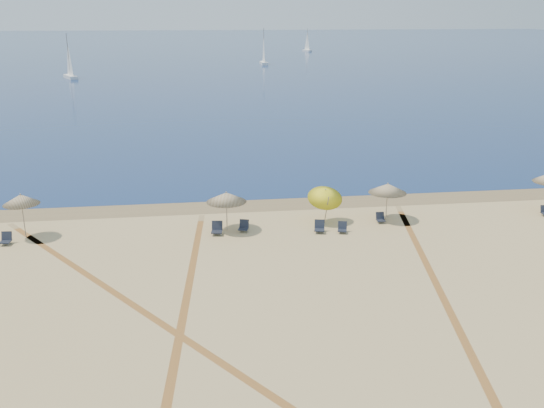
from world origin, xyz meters
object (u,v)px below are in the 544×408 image
Objects in this scene: chair_4 at (244,226)px; umbrella_1 at (21,199)px; umbrella_2 at (226,197)px; chair_6 at (342,228)px; chair_7 at (380,218)px; chair_3 at (217,229)px; chair_5 at (319,227)px; sailboat_1 at (69,65)px; umbrella_3 at (325,195)px; sailboat_0 at (264,54)px; sailboat_2 at (307,44)px; chair_2 at (6,239)px; umbrella_4 at (388,188)px.

umbrella_1 is at bearing -166.56° from chair_4.
umbrella_1 is 1.10× the size of umbrella_2.
chair_6 is 3.00m from chair_7.
chair_6 is at bearing 2.66° from chair_3.
umbrella_2 is 3.10× the size of chair_4.
chair_7 is at bearing 0.77° from umbrella_2.
chair_5 is (16.41, -1.32, -1.92)m from umbrella_1.
chair_7 is at bearing -92.75° from sailboat_1.
chair_3 is at bearing -4.73° from umbrella_1.
chair_7 is (3.33, -0.30, -1.51)m from umbrella_3.
umbrella_1 reaches higher than chair_6.
sailboat_0 reaches higher than sailboat_2.
sailboat_0 is (9.16, 114.30, 2.28)m from chair_6.
chair_7 is at bearing 18.97° from chair_4.
sailboat_0 is at bearing 80.19° from chair_2.
sailboat_1 is (-29.70, 87.22, 2.21)m from chair_5.
sailboat_2 reaches higher than chair_7.
chair_4 is at bearing -115.76° from sailboat_2.
sailboat_1 is at bearing 98.79° from umbrella_1.
chair_6 is at bearing -68.22° from umbrella_3.
sailboat_2 is (28.91, 162.18, 1.89)m from chair_6.
umbrella_4 is (9.64, 0.52, 0.00)m from umbrella_2.
chair_4 is at bearing -16.51° from umbrella_2.
chair_6 is 1.18× the size of chair_7.
umbrella_2 is 0.93× the size of umbrella_3.
chair_3 is at bearing -173.77° from chair_7.
chair_5 is at bearing -174.36° from chair_6.
chair_2 is (-0.79, -0.89, -1.93)m from umbrella_1.
umbrella_4 is at bearing 1.55° from umbrella_3.
chair_5 reaches higher than chair_4.
chair_4 reaches higher than chair_6.
chair_4 is at bearing -171.88° from umbrella_3.
chair_6 is at bearing -113.80° from sailboat_2.
chair_6 is at bearing 6.37° from chair_4.
chair_3 is 0.09× the size of sailboat_1.
chair_3 is at bearing -152.99° from chair_4.
umbrella_3 reaches higher than chair_4.
umbrella_2 is 0.33× the size of sailboat_2.
umbrella_3 is 113.07m from sailboat_0.
chair_3 is at bearing -169.95° from chair_6.
chair_4 is at bearing -174.41° from chair_6.
chair_4 is 114.31m from sailboat_0.
chair_7 is (-0.47, -0.40, -1.72)m from umbrella_4.
umbrella_1 is 0.31× the size of sailboat_1.
umbrella_3 is 3.54× the size of chair_6.
umbrella_4 reaches higher than chair_6.
chair_7 is (9.77, 0.70, -0.06)m from chair_3.
chair_7 is 92.45m from sailboat_1.
sailboat_0 is at bearing 97.37° from chair_5.
chair_5 is (5.81, -0.44, -0.02)m from chair_3.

